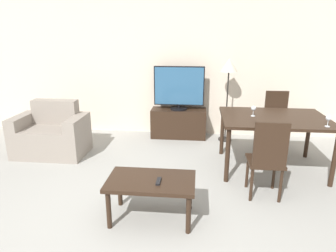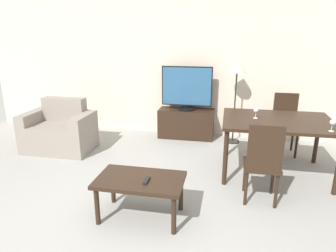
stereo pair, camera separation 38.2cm
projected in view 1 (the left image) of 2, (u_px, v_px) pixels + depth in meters
The scene contains 13 objects.
ground_plane at pixel (130, 248), 2.70m from camera, with size 18.00×18.00×0.00m, color #9E9E99.
wall_back at pixel (168, 63), 5.53m from camera, with size 7.63×0.06×2.70m.
armchair at pixel (52, 135), 4.77m from camera, with size 1.09×0.69×0.84m.
tv_stand at pixel (179, 123), 5.58m from camera, with size 1.01×0.40×0.53m.
tv at pixel (179, 88), 5.38m from camera, with size 0.90×0.32×0.78m.
coffee_table at pixel (151, 185), 3.05m from camera, with size 0.89×0.54×0.45m.
dining_table at pixel (274, 122), 4.13m from camera, with size 1.43×1.08×0.77m.
dining_chair_near at pixel (267, 157), 3.39m from camera, with size 0.40×0.40×0.96m.
dining_chair_far at pixel (276, 118), 4.96m from camera, with size 0.40×0.40×0.96m.
floor_lamp at pixel (229, 72), 5.12m from camera, with size 0.29×0.29×1.46m.
remote_primary at pixel (159, 181), 2.97m from camera, with size 0.04×0.15×0.02m.
wine_glass_left at pixel (328, 119), 3.64m from camera, with size 0.07×0.07×0.15m.
wine_glass_center at pixel (254, 109), 4.11m from camera, with size 0.07×0.07×0.15m.
Camera 1 is at (0.57, -2.21, 1.86)m, focal length 32.00 mm.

